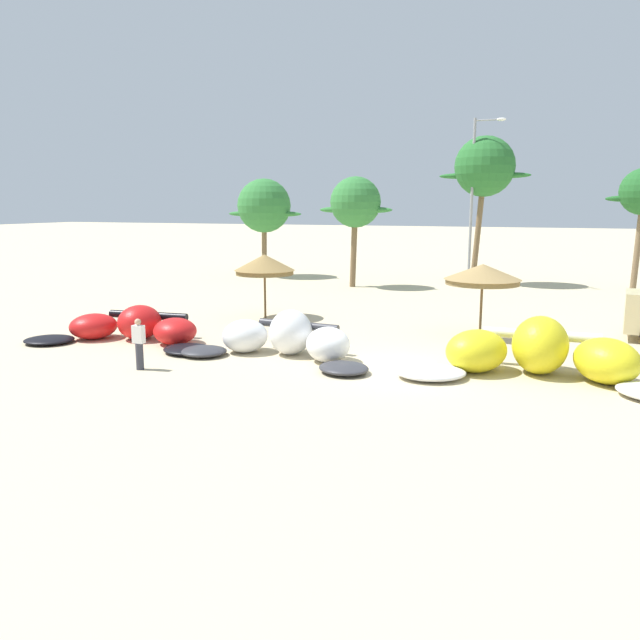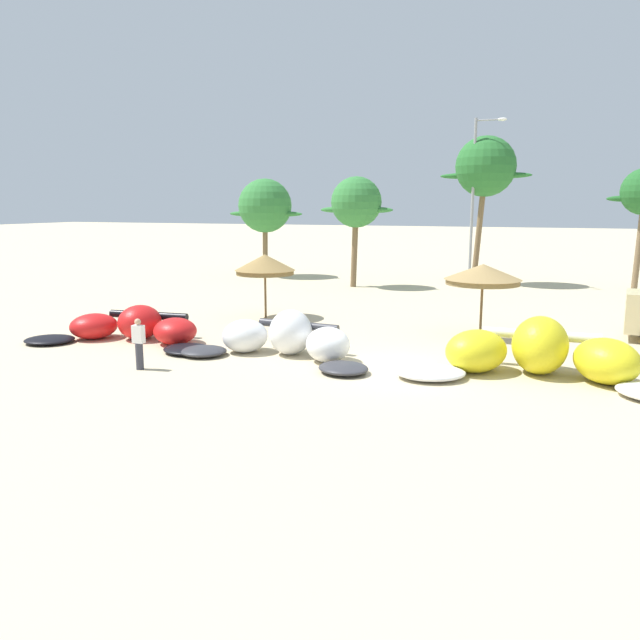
{
  "view_description": "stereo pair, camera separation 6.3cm",
  "coord_description": "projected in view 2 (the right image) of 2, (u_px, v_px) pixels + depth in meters",
  "views": [
    {
      "loc": [
        4.26,
        -18.72,
        5.1
      ],
      "look_at": [
        -3.53,
        2.0,
        1.0
      ],
      "focal_mm": 35.09,
      "sensor_mm": 36.0,
      "label": 1
    },
    {
      "loc": [
        4.32,
        -18.7,
        5.1
      ],
      "look_at": [
        -3.53,
        2.0,
        1.0
      ],
      "focal_mm": 35.09,
      "sensor_mm": 36.0,
      "label": 2
    }
  ],
  "objects": [
    {
      "name": "palm_left",
      "position": [
        356.0,
        203.0,
        38.35
      ],
      "size": [
        4.67,
        3.12,
        6.8
      ],
      "color": "brown",
      "rests_on": "ground"
    },
    {
      "name": "lamppost_west",
      "position": [
        475.0,
        195.0,
        38.67
      ],
      "size": [
        1.91,
        0.24,
        10.27
      ],
      "color": "gray",
      "rests_on": "ground"
    },
    {
      "name": "person_near_kites",
      "position": [
        139.0,
        344.0,
        19.49
      ],
      "size": [
        0.36,
        0.24,
        1.62
      ],
      "color": "#383842",
      "rests_on": "ground"
    },
    {
      "name": "palm_leftmost",
      "position": [
        265.0,
        206.0,
        44.18
      ],
      "size": [
        5.67,
        3.78,
        6.9
      ],
      "color": "brown",
      "rests_on": "ground"
    },
    {
      "name": "beach_umbrella_middle",
      "position": [
        483.0,
        274.0,
        24.18
      ],
      "size": [
        2.97,
        2.97,
        2.84
      ],
      "color": "brown",
      "rests_on": "ground"
    },
    {
      "name": "kite_left_of_center",
      "position": [
        539.0,
        355.0,
        18.64
      ],
      "size": [
        8.55,
        3.93,
        1.77
      ],
      "color": "white",
      "rests_on": "ground"
    },
    {
      "name": "kite_left",
      "position": [
        285.0,
        339.0,
        21.16
      ],
      "size": [
        7.22,
        3.54,
        1.56
      ],
      "color": "#333338",
      "rests_on": "ground"
    },
    {
      "name": "beach_umbrella_near_van",
      "position": [
        265.0,
        264.0,
        28.14
      ],
      "size": [
        2.74,
        2.74,
        2.89
      ],
      "color": "brown",
      "rests_on": "ground"
    },
    {
      "name": "palm_left_of_gap",
      "position": [
        486.0,
        168.0,
        39.26
      ],
      "size": [
        5.66,
        3.77,
        9.34
      ],
      "color": "brown",
      "rests_on": "ground"
    },
    {
      "name": "ground_plane",
      "position": [
        402.0,
        369.0,
        19.63
      ],
      "size": [
        260.0,
        260.0,
        0.0
      ],
      "primitive_type": "plane",
      "color": "beige"
    },
    {
      "name": "kite_far_left",
      "position": [
        134.0,
        328.0,
        23.61
      ],
      "size": [
        7.93,
        3.91,
        1.31
      ],
      "color": "black",
      "rests_on": "ground"
    }
  ]
}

